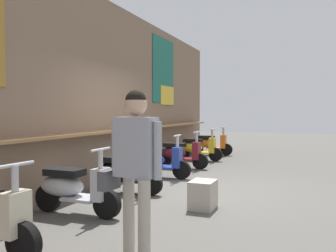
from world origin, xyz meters
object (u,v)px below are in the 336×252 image
scooter_maroon (179,153)px  shopper_with_handbag (135,157)px  scooter_blue (157,160)px  merchandise_crate (203,195)px  scooter_black (122,171)px  scooter_silver (72,187)px  scooter_yellow (197,148)px  scooter_orange (209,143)px

scooter_maroon → shopper_with_handbag: (-5.53, -1.55, 0.64)m
scooter_blue → shopper_with_handbag: bearing=-71.2°
shopper_with_handbag → merchandise_crate: (2.04, -0.11, -0.81)m
scooter_black → scooter_maroon: (3.03, 0.00, 0.00)m
scooter_black → scooter_silver: bearing=-91.7°
scooter_maroon → scooter_yellow: 1.56m
scooter_black → merchandise_crate: (-0.46, -1.66, -0.18)m
scooter_blue → scooter_orange: bearing=88.2°
merchandise_crate → scooter_orange: bearing=14.2°
shopper_with_handbag → merchandise_crate: size_ratio=3.80×
scooter_yellow → merchandise_crate: 5.32m
scooter_silver → scooter_yellow: bearing=90.0°
scooter_black → scooter_blue: size_ratio=1.00×
scooter_black → scooter_blue: (1.59, -0.00, 0.00)m
scooter_orange → shopper_with_handbag: (-8.57, -1.55, 0.64)m
scooter_blue → merchandise_crate: (-2.06, -1.66, -0.18)m
scooter_silver → scooter_yellow: same height
scooter_yellow → scooter_orange: size_ratio=1.00×
scooter_silver → scooter_blue: same height
scooter_silver → shopper_with_handbag: size_ratio=0.83×
scooter_maroon → merchandise_crate: 3.87m
scooter_yellow → shopper_with_handbag: 7.29m
scooter_orange → merchandise_crate: size_ratio=3.16×
scooter_maroon → scooter_orange: same height
scooter_black → scooter_maroon: same height
scooter_black → scooter_orange: same height
scooter_black → merchandise_crate: 1.73m
scooter_maroon → scooter_orange: (3.04, -0.00, 0.00)m
scooter_blue → merchandise_crate: bearing=-53.0°
merchandise_crate → shopper_with_handbag: bearing=176.9°
scooter_blue → scooter_yellow: bearing=88.2°
scooter_orange → merchandise_crate: scooter_orange is taller
shopper_with_handbag → scooter_blue: bearing=-152.2°
shopper_with_handbag → merchandise_crate: 2.20m
scooter_blue → scooter_yellow: 3.00m
scooter_silver → shopper_with_handbag: bearing=-34.3°
scooter_yellow → scooter_black: bearing=-91.1°
scooter_maroon → merchandise_crate: bearing=-64.5°
scooter_orange → scooter_black: bearing=-90.7°
scooter_maroon → merchandise_crate: scooter_maroon is taller
scooter_blue → scooter_orange: 4.47m
scooter_maroon → scooter_orange: size_ratio=1.00×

